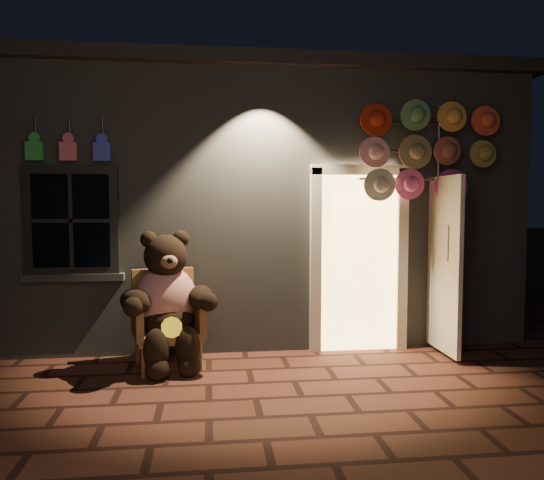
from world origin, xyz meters
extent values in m
plane|color=#592C22|center=(0.00, 0.00, 0.00)|extent=(60.00, 60.00, 0.00)
cube|color=slate|center=(0.00, 4.00, 1.65)|extent=(7.00, 5.00, 3.30)
cube|color=black|center=(0.00, 4.00, 3.38)|extent=(7.30, 5.30, 0.16)
cube|color=black|center=(-1.90, 1.46, 1.55)|extent=(1.00, 0.10, 1.20)
cube|color=black|center=(-1.90, 1.43, 1.55)|extent=(0.82, 0.06, 1.02)
cube|color=slate|center=(-1.90, 1.46, 0.92)|extent=(1.10, 0.14, 0.08)
cube|color=#FFCE72|center=(1.35, 1.48, 1.05)|extent=(0.92, 0.10, 2.10)
cube|color=beige|center=(0.83, 1.44, 1.05)|extent=(0.12, 0.12, 2.20)
cube|color=beige|center=(1.87, 1.44, 1.05)|extent=(0.12, 0.12, 2.20)
cube|color=beige|center=(1.35, 1.44, 2.13)|extent=(1.16, 0.12, 0.12)
cube|color=beige|center=(2.25, 1.10, 1.05)|extent=(0.05, 0.80, 2.00)
cube|color=green|center=(-2.25, 1.38, 2.30)|extent=(0.18, 0.07, 0.20)
cylinder|color=#59595E|center=(-2.25, 1.44, 2.55)|extent=(0.02, 0.02, 0.25)
cube|color=#CE5461|center=(-1.90, 1.38, 2.30)|extent=(0.18, 0.07, 0.20)
cylinder|color=#59595E|center=(-1.90, 1.44, 2.55)|extent=(0.02, 0.02, 0.25)
cube|color=#343EB8|center=(-1.55, 1.38, 2.30)|extent=(0.18, 0.07, 0.20)
cylinder|color=#59595E|center=(-1.55, 1.44, 2.55)|extent=(0.02, 0.02, 0.25)
cube|color=olive|center=(-0.85, 1.02, 0.35)|extent=(0.80, 0.76, 0.10)
cube|color=olive|center=(-0.91, 1.30, 0.69)|extent=(0.67, 0.23, 0.67)
cube|color=olive|center=(-1.15, 0.93, 0.55)|extent=(0.21, 0.58, 0.38)
cube|color=olive|center=(-0.53, 1.08, 0.55)|extent=(0.21, 0.58, 0.38)
cylinder|color=olive|center=(-1.06, 0.70, 0.15)|extent=(0.05, 0.05, 0.31)
cylinder|color=olive|center=(-0.50, 0.83, 0.15)|extent=(0.05, 0.05, 0.31)
cylinder|color=olive|center=(-1.19, 1.22, 0.15)|extent=(0.05, 0.05, 0.31)
cylinder|color=olive|center=(-0.63, 1.35, 0.15)|extent=(0.05, 0.05, 0.31)
ellipsoid|color=red|center=(-0.87, 1.07, 0.73)|extent=(0.77, 0.68, 0.70)
ellipsoid|color=black|center=(-0.85, 1.00, 0.52)|extent=(0.64, 0.58, 0.33)
sphere|color=black|center=(-0.86, 1.02, 1.19)|extent=(0.55, 0.55, 0.45)
sphere|color=black|center=(-1.03, 1.01, 1.37)|extent=(0.18, 0.18, 0.18)
sphere|color=black|center=(-0.70, 1.09, 1.37)|extent=(0.18, 0.18, 0.18)
ellipsoid|color=#8D5F40|center=(-0.81, 0.82, 1.15)|extent=(0.20, 0.16, 0.14)
ellipsoid|color=black|center=(-1.14, 0.78, 0.76)|extent=(0.47, 0.53, 0.26)
ellipsoid|color=black|center=(-0.49, 0.94, 0.76)|extent=(0.31, 0.49, 0.26)
ellipsoid|color=black|center=(-0.94, 0.67, 0.28)|extent=(0.26, 0.26, 0.43)
ellipsoid|color=black|center=(-0.63, 0.74, 0.28)|extent=(0.26, 0.26, 0.43)
sphere|color=black|center=(-0.92, 0.61, 0.11)|extent=(0.24, 0.24, 0.24)
sphere|color=black|center=(-0.62, 0.69, 0.11)|extent=(0.24, 0.24, 0.24)
cylinder|color=yellow|center=(-0.78, 0.71, 0.50)|extent=(0.23, 0.14, 0.21)
cylinder|color=#59595E|center=(2.28, 1.38, 1.44)|extent=(0.04, 0.04, 2.87)
cylinder|color=#59595E|center=(1.96, 1.36, 2.66)|extent=(1.28, 0.03, 0.03)
cylinder|color=#59595E|center=(1.96, 1.36, 2.34)|extent=(1.28, 0.03, 0.03)
cylinder|color=#59595E|center=(1.96, 1.36, 2.02)|extent=(1.28, 0.03, 0.03)
cylinder|color=#AE290F|center=(1.50, 1.30, 2.71)|extent=(0.36, 0.11, 0.37)
cylinder|color=#599251|center=(1.93, 1.27, 2.71)|extent=(0.36, 0.11, 0.37)
cylinder|color=gold|center=(2.35, 1.24, 2.71)|extent=(0.36, 0.11, 0.37)
cylinder|color=#FF5136|center=(2.78, 1.30, 2.71)|extent=(0.36, 0.11, 0.37)
cylinder|color=#FEA7A4|center=(1.50, 1.27, 2.34)|extent=(0.36, 0.11, 0.37)
cylinder|color=#93784D|center=(1.93, 1.24, 2.34)|extent=(0.36, 0.11, 0.37)
cylinder|color=#9E4F3D|center=(2.35, 1.30, 2.34)|extent=(0.36, 0.11, 0.37)
cylinder|color=#AD8E3D|center=(2.78, 1.27, 2.34)|extent=(0.36, 0.11, 0.37)
cylinder|color=beige|center=(1.50, 1.24, 1.97)|extent=(0.36, 0.11, 0.37)
cylinder|color=#E55DA0|center=(1.93, 1.30, 1.97)|extent=(0.36, 0.11, 0.37)
cylinder|color=#D93680|center=(2.35, 1.27, 1.97)|extent=(0.36, 0.11, 0.37)
camera|label=1|loc=(-0.41, -4.60, 1.74)|focal=35.00mm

